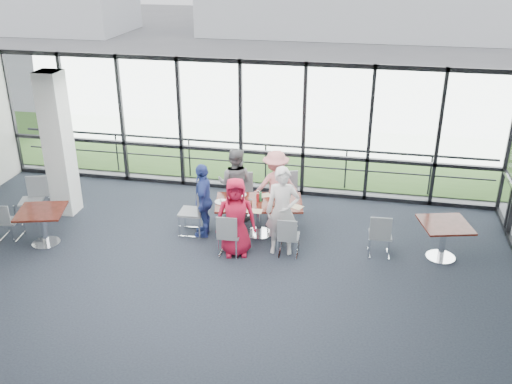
% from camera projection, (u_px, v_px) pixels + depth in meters
% --- Properties ---
extents(floor, '(12.00, 10.00, 0.02)m').
position_uv_depth(floor, '(176.00, 306.00, 9.66)').
color(floor, '#1E212C').
rests_on(floor, ground).
extents(ceiling, '(12.00, 10.00, 0.04)m').
position_uv_depth(ceiling, '(164.00, 124.00, 8.34)').
color(ceiling, white).
rests_on(ceiling, ground).
extents(curtain_wall_back, '(12.00, 0.10, 3.20)m').
position_uv_depth(curtain_wall_back, '(241.00, 127.00, 13.47)').
color(curtain_wall_back, white).
rests_on(curtain_wall_back, ground).
extents(structural_column, '(0.50, 0.50, 3.20)m').
position_uv_depth(structural_column, '(58.00, 145.00, 12.34)').
color(structural_column, white).
rests_on(structural_column, ground).
extents(apron, '(80.00, 70.00, 0.02)m').
position_uv_depth(apron, '(275.00, 129.00, 18.60)').
color(apron, slate).
rests_on(apron, ground).
extents(grass_strip, '(80.00, 5.00, 0.01)m').
position_uv_depth(grass_strip, '(264.00, 148.00, 16.80)').
color(grass_strip, '#345722').
rests_on(grass_strip, ground).
extents(guard_rail, '(12.00, 0.06, 0.06)m').
position_uv_depth(guard_rail, '(247.00, 162.00, 14.46)').
color(guard_rail, '#2D2D33').
rests_on(guard_rail, ground).
extents(main_table, '(1.92, 1.29, 0.75)m').
position_uv_depth(main_table, '(259.00, 208.00, 11.73)').
color(main_table, '#37120A').
rests_on(main_table, ground).
extents(side_table_left, '(1.09, 1.09, 0.75)m').
position_uv_depth(side_table_left, '(42.00, 216.00, 11.35)').
color(side_table_left, '#37120A').
rests_on(side_table_left, ground).
extents(side_table_right, '(1.09, 1.09, 0.75)m').
position_uv_depth(side_table_right, '(445.00, 229.00, 10.83)').
color(side_table_right, '#37120A').
rests_on(side_table_right, ground).
extents(diner_near_left, '(0.88, 0.69, 1.59)m').
position_uv_depth(diner_near_left, '(236.00, 217.00, 10.93)').
color(diner_near_left, '#B51230').
rests_on(diner_near_left, ground).
extents(diner_near_right, '(0.69, 0.54, 1.79)m').
position_uv_depth(diner_near_right, '(282.00, 211.00, 10.95)').
color(diner_near_right, silver).
rests_on(diner_near_right, ground).
extents(diner_far_left, '(0.81, 0.53, 1.62)m').
position_uv_depth(diner_far_left, '(235.00, 183.00, 12.39)').
color(diner_far_left, slate).
rests_on(diner_far_left, ground).
extents(diner_far_right, '(1.14, 0.88, 1.57)m').
position_uv_depth(diner_far_right, '(276.00, 185.00, 12.36)').
color(diner_far_right, pink).
rests_on(diner_far_right, ground).
extents(diner_end, '(0.63, 0.99, 1.58)m').
position_uv_depth(diner_end, '(203.00, 200.00, 11.66)').
color(diner_end, '#2E4192').
rests_on(diner_end, ground).
extents(chair_main_nl, '(0.44, 0.44, 0.86)m').
position_uv_depth(chair_main_nl, '(230.00, 234.00, 11.06)').
color(chair_main_nl, gray).
rests_on(chair_main_nl, ground).
extents(chair_main_nr, '(0.42, 0.42, 0.82)m').
position_uv_depth(chair_main_nr, '(289.00, 236.00, 11.03)').
color(chair_main_nr, gray).
rests_on(chair_main_nr, ground).
extents(chair_main_fl, '(0.53, 0.53, 0.94)m').
position_uv_depth(chair_main_fl, '(239.00, 196.00, 12.59)').
color(chair_main_fl, gray).
rests_on(chair_main_fl, ground).
extents(chair_main_fr, '(0.62, 0.62, 0.99)m').
position_uv_depth(chair_main_fr, '(282.00, 196.00, 12.54)').
color(chair_main_fr, gray).
rests_on(chair_main_fr, ground).
extents(chair_main_end, '(0.49, 0.49, 0.99)m').
position_uv_depth(chair_main_end, '(192.00, 212.00, 11.82)').
color(chair_main_end, gray).
rests_on(chair_main_end, ground).
extents(chair_spare_la, '(0.44, 0.44, 0.80)m').
position_uv_depth(chair_spare_la, '(9.00, 221.00, 11.66)').
color(chair_spare_la, gray).
rests_on(chair_spare_la, ground).
extents(chair_spare_lb, '(0.59, 0.59, 0.97)m').
position_uv_depth(chair_spare_lb, '(31.00, 201.00, 12.34)').
color(chair_spare_lb, gray).
rests_on(chair_spare_lb, ground).
extents(chair_spare_r, '(0.45, 0.45, 0.87)m').
position_uv_depth(chair_spare_r, '(380.00, 235.00, 11.04)').
color(chair_spare_r, gray).
rests_on(chair_spare_r, ground).
extents(plate_nl, '(0.24, 0.24, 0.01)m').
position_uv_depth(plate_nl, '(236.00, 208.00, 11.40)').
color(plate_nl, white).
rests_on(plate_nl, main_table).
extents(plate_nr, '(0.25, 0.25, 0.01)m').
position_uv_depth(plate_nr, '(283.00, 208.00, 11.38)').
color(plate_nr, white).
rests_on(plate_nr, main_table).
extents(plate_fl, '(0.26, 0.26, 0.01)m').
position_uv_depth(plate_fl, '(240.00, 195.00, 11.98)').
color(plate_fl, white).
rests_on(plate_fl, main_table).
extents(plate_fr, '(0.24, 0.24, 0.01)m').
position_uv_depth(plate_fr, '(282.00, 195.00, 11.97)').
color(plate_fr, white).
rests_on(plate_fr, main_table).
extents(plate_end, '(0.28, 0.28, 0.01)m').
position_uv_depth(plate_end, '(221.00, 202.00, 11.65)').
color(plate_end, white).
rests_on(plate_end, main_table).
extents(tumbler_a, '(0.07, 0.07, 0.14)m').
position_uv_depth(tumbler_a, '(250.00, 203.00, 11.47)').
color(tumbler_a, white).
rests_on(tumbler_a, main_table).
extents(tumbler_b, '(0.06, 0.06, 0.13)m').
position_uv_depth(tumbler_b, '(273.00, 203.00, 11.47)').
color(tumbler_b, white).
rests_on(tumbler_b, main_table).
extents(tumbler_c, '(0.07, 0.07, 0.14)m').
position_uv_depth(tumbler_c, '(259.00, 194.00, 11.88)').
color(tumbler_c, white).
rests_on(tumbler_c, main_table).
extents(tumbler_d, '(0.08, 0.08, 0.15)m').
position_uv_depth(tumbler_d, '(228.00, 202.00, 11.50)').
color(tumbler_d, white).
rests_on(tumbler_d, main_table).
extents(menu_a, '(0.31, 0.23, 0.00)m').
position_uv_depth(menu_a, '(254.00, 211.00, 11.27)').
color(menu_a, silver).
rests_on(menu_a, main_table).
extents(menu_b, '(0.35, 0.31, 0.00)m').
position_uv_depth(menu_b, '(295.00, 207.00, 11.46)').
color(menu_b, silver).
rests_on(menu_b, main_table).
extents(menu_c, '(0.35, 0.31, 0.00)m').
position_uv_depth(menu_c, '(264.00, 195.00, 11.96)').
color(menu_c, silver).
rests_on(menu_c, main_table).
extents(condiment_caddy, '(0.10, 0.07, 0.04)m').
position_uv_depth(condiment_caddy, '(260.00, 199.00, 11.74)').
color(condiment_caddy, black).
rests_on(condiment_caddy, main_table).
extents(ketchup_bottle, '(0.06, 0.06, 0.18)m').
position_uv_depth(ketchup_bottle, '(258.00, 197.00, 11.66)').
color(ketchup_bottle, '#B21A1E').
rests_on(ketchup_bottle, main_table).
extents(green_bottle, '(0.05, 0.05, 0.20)m').
position_uv_depth(green_bottle, '(261.00, 197.00, 11.67)').
color(green_bottle, '#297B3F').
rests_on(green_bottle, main_table).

